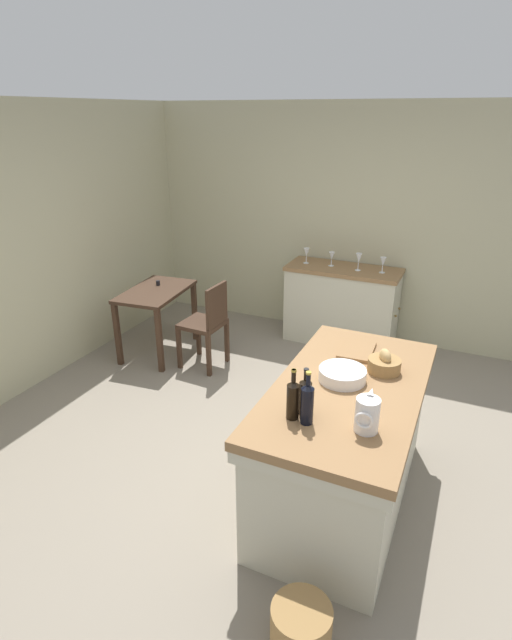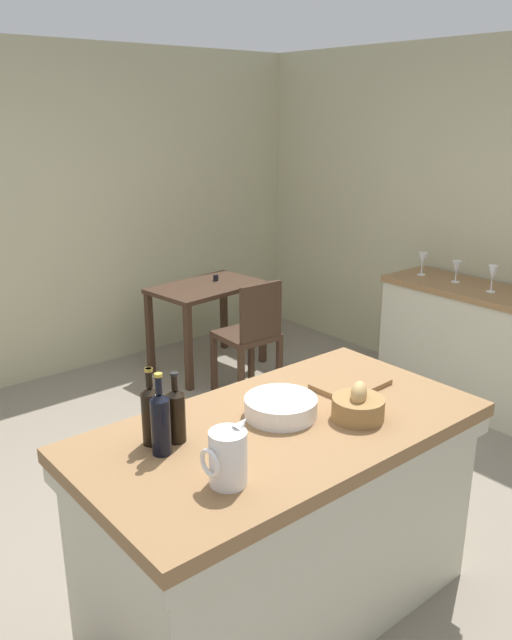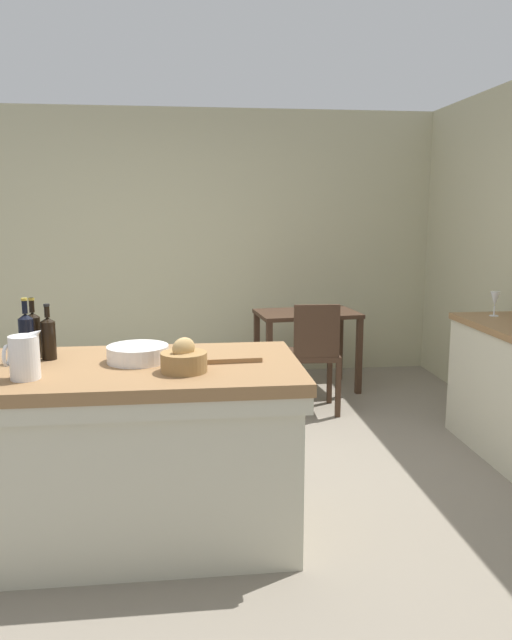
# 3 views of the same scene
# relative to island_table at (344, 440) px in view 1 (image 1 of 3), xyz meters

# --- Properties ---
(ground_plane) EXTENTS (6.76, 6.76, 0.00)m
(ground_plane) POSITION_rel_island_table_xyz_m (0.22, 0.61, -0.48)
(ground_plane) COLOR gray
(wall_back) EXTENTS (5.32, 0.12, 2.60)m
(wall_back) POSITION_rel_island_table_xyz_m (0.22, 3.21, 0.82)
(wall_back) COLOR #B7B28E
(wall_back) RESTS_ON ground
(wall_right) EXTENTS (0.12, 5.20, 2.60)m
(wall_right) POSITION_rel_island_table_xyz_m (2.82, 0.61, 0.82)
(wall_right) COLOR #B7B28E
(wall_right) RESTS_ON ground
(island_table) EXTENTS (1.67, 0.88, 0.90)m
(island_table) POSITION_rel_island_table_xyz_m (0.00, 0.00, 0.00)
(island_table) COLOR olive
(island_table) RESTS_ON ground
(side_cabinet) EXTENTS (0.52, 1.27, 0.89)m
(side_cabinet) POSITION_rel_island_table_xyz_m (2.48, 0.71, -0.04)
(side_cabinet) COLOR olive
(side_cabinet) RESTS_ON ground
(writing_desk) EXTENTS (0.95, 0.65, 0.78)m
(writing_desk) POSITION_rel_island_table_xyz_m (1.38, 2.46, 0.12)
(writing_desk) COLOR #3D281C
(writing_desk) RESTS_ON ground
(wooden_chair) EXTENTS (0.42, 0.42, 0.91)m
(wooden_chair) POSITION_rel_island_table_xyz_m (1.30, 1.79, 0.01)
(wooden_chair) COLOR #3D281C
(wooden_chair) RESTS_ON ground
(pitcher) EXTENTS (0.17, 0.13, 0.24)m
(pitcher) POSITION_rel_island_table_xyz_m (-0.43, -0.20, 0.51)
(pitcher) COLOR white
(pitcher) RESTS_ON island_table
(wash_bowl) EXTENTS (0.30, 0.30, 0.08)m
(wash_bowl) POSITION_rel_island_table_xyz_m (0.04, 0.06, 0.45)
(wash_bowl) COLOR white
(wash_bowl) RESTS_ON island_table
(bread_basket) EXTENTS (0.22, 0.22, 0.16)m
(bread_basket) POSITION_rel_island_table_xyz_m (0.27, -0.16, 0.47)
(bread_basket) COLOR olive
(bread_basket) RESTS_ON island_table
(cutting_board) EXTENTS (0.34, 0.24, 0.02)m
(cutting_board) POSITION_rel_island_table_xyz_m (0.48, 0.07, 0.43)
(cutting_board) COLOR olive
(cutting_board) RESTS_ON island_table
(wine_bottle_dark) EXTENTS (0.07, 0.07, 0.28)m
(wine_bottle_dark) POSITION_rel_island_table_xyz_m (-0.40, 0.16, 0.53)
(wine_bottle_dark) COLOR black
(wine_bottle_dark) RESTS_ON island_table
(wine_bottle_amber) EXTENTS (0.07, 0.07, 0.31)m
(wine_bottle_amber) POSITION_rel_island_table_xyz_m (-0.48, 0.20, 0.54)
(wine_bottle_amber) COLOR black
(wine_bottle_amber) RESTS_ON island_table
(wine_bottle_green) EXTENTS (0.07, 0.07, 0.32)m
(wine_bottle_green) POSITION_rel_island_table_xyz_m (-0.49, 0.11, 0.54)
(wine_bottle_green) COLOR black
(wine_bottle_green) RESTS_ON island_table
(wine_glass_far_left) EXTENTS (0.07, 0.07, 0.17)m
(wine_glass_far_left) POSITION_rel_island_table_xyz_m (2.47, 0.30, 0.52)
(wine_glass_far_left) COLOR white
(wine_glass_far_left) RESTS_ON side_cabinet
(wine_glass_left) EXTENTS (0.07, 0.07, 0.19)m
(wine_glass_left) POSITION_rel_island_table_xyz_m (2.45, 0.55, 0.54)
(wine_glass_left) COLOR white
(wine_glass_left) RESTS_ON side_cabinet
(wine_glass_middle) EXTENTS (0.07, 0.07, 0.16)m
(wine_glass_middle) POSITION_rel_island_table_xyz_m (2.49, 0.86, 0.51)
(wine_glass_middle) COLOR white
(wine_glass_middle) RESTS_ON side_cabinet
(wine_glass_right) EXTENTS (0.07, 0.07, 0.18)m
(wine_glass_right) POSITION_rel_island_table_xyz_m (2.47, 1.15, 0.53)
(wine_glass_right) COLOR white
(wine_glass_right) RESTS_ON side_cabinet
(wicker_hamper) EXTENTS (0.30, 0.30, 0.29)m
(wicker_hamper) POSITION_rel_island_table_xyz_m (-1.12, -0.11, -0.34)
(wicker_hamper) COLOR olive
(wicker_hamper) RESTS_ON ground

